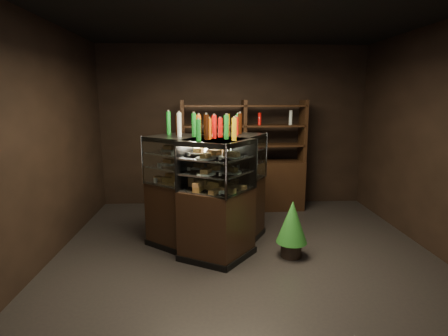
{
  "coord_description": "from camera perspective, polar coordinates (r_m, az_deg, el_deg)",
  "views": [
    {
      "loc": [
        -0.47,
        -4.15,
        2.04
      ],
      "look_at": [
        -0.28,
        0.17,
        1.17
      ],
      "focal_mm": 28.0,
      "sensor_mm": 36.0,
      "label": 1
    }
  ],
  "objects": [
    {
      "name": "ground",
      "position": [
        4.64,
        3.67,
        -14.66
      ],
      "size": [
        5.0,
        5.0,
        0.0
      ],
      "primitive_type": "plane",
      "color": "black",
      "rests_on": "ground"
    },
    {
      "name": "room_shell",
      "position": [
        4.17,
        4.01,
        10.05
      ],
      "size": [
        5.02,
        5.02,
        3.01
      ],
      "color": "black",
      "rests_on": "ground"
    },
    {
      "name": "display_case",
      "position": [
        4.8,
        -1.97,
        -7.15
      ],
      "size": [
        1.78,
        1.58,
        1.54
      ],
      "rotation": [
        0.0,
        0.0,
        0.21
      ],
      "color": "black",
      "rests_on": "ground"
    },
    {
      "name": "food_display",
      "position": [
        4.63,
        -2.02,
        0.51
      ],
      "size": [
        1.32,
        1.22,
        0.47
      ],
      "color": "#B58741",
      "rests_on": "display_case"
    },
    {
      "name": "bottles_top",
      "position": [
        4.56,
        -2.08,
        6.84
      ],
      "size": [
        1.14,
        1.08,
        0.3
      ],
      "color": "#147223",
      "rests_on": "display_case"
    },
    {
      "name": "potted_conifer",
      "position": [
        4.61,
        11.07,
        -8.48
      ],
      "size": [
        0.4,
        0.4,
        0.85
      ],
      "rotation": [
        0.0,
        0.0,
        0.03
      ],
      "color": "black",
      "rests_on": "ground"
    },
    {
      "name": "back_shelving",
      "position": [
        6.39,
        3.17,
        -1.54
      ],
      "size": [
        2.23,
        0.51,
        2.0
      ],
      "rotation": [
        0.0,
        0.0,
        0.04
      ],
      "color": "black",
      "rests_on": "ground"
    }
  ]
}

